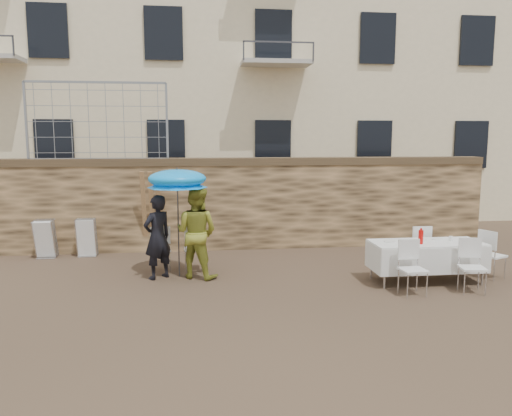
{
  "coord_description": "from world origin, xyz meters",
  "views": [
    {
      "loc": [
        -0.71,
        -7.17,
        2.75
      ],
      "look_at": [
        0.4,
        2.2,
        1.4
      ],
      "focal_mm": 35.0,
      "sensor_mm": 36.0,
      "label": 1
    }
  ],
  "objects": [
    {
      "name": "ground",
      "position": [
        0.0,
        0.0,
        0.0
      ],
      "size": [
        80.0,
        80.0,
        0.0
      ],
      "primitive_type": "plane",
      "color": "brown",
      "rests_on": "ground"
    },
    {
      "name": "stone_wall",
      "position": [
        0.0,
        5.0,
        1.1
      ],
      "size": [
        13.0,
        0.5,
        2.2
      ],
      "primitive_type": "cube",
      "color": "olive",
      "rests_on": "ground"
    },
    {
      "name": "apartment_building",
      "position": [
        0.0,
        12.0,
        7.5
      ],
      "size": [
        20.0,
        8.0,
        15.0
      ],
      "primitive_type": "cube",
      "color": "beige",
      "rests_on": "ground"
    },
    {
      "name": "chain_link_fence",
      "position": [
        -3.0,
        5.0,
        3.1
      ],
      "size": [
        3.2,
        0.06,
        1.8
      ],
      "primitive_type": null,
      "color": "gray",
      "rests_on": "stone_wall"
    },
    {
      "name": "man_suit",
      "position": [
        -1.49,
        2.47,
        0.82
      ],
      "size": [
        0.71,
        0.68,
        1.65
      ],
      "primitive_type": "imported",
      "rotation": [
        0.0,
        0.0,
        3.82
      ],
      "color": "black",
      "rests_on": "ground"
    },
    {
      "name": "woman_dress",
      "position": [
        -0.74,
        2.47,
        0.9
      ],
      "size": [
        1.09,
        1.01,
        1.8
      ],
      "primitive_type": "imported",
      "rotation": [
        0.0,
        0.0,
        2.66
      ],
      "color": "gold",
      "rests_on": "ground"
    },
    {
      "name": "umbrella",
      "position": [
        -1.09,
        2.57,
        1.88
      ],
      "size": [
        1.18,
        1.18,
        2.0
      ],
      "color": "#3F3F44",
      "rests_on": "ground"
    },
    {
      "name": "couple_chair_left",
      "position": [
        -1.49,
        3.02,
        0.48
      ],
      "size": [
        0.54,
        0.54,
        0.96
      ],
      "primitive_type": null,
      "rotation": [
        0.0,
        0.0,
        3.28
      ],
      "color": "white",
      "rests_on": "ground"
    },
    {
      "name": "couple_chair_right",
      "position": [
        -0.79,
        3.02,
        0.48
      ],
      "size": [
        0.5,
        0.5,
        0.96
      ],
      "primitive_type": null,
      "rotation": [
        0.0,
        0.0,
        3.19
      ],
      "color": "white",
      "rests_on": "ground"
    },
    {
      "name": "banquet_table",
      "position": [
        3.6,
        1.64,
        0.73
      ],
      "size": [
        2.1,
        0.85,
        0.78
      ],
      "color": "white",
      "rests_on": "ground"
    },
    {
      "name": "soda_bottle",
      "position": [
        3.4,
        1.49,
        0.91
      ],
      "size": [
        0.09,
        0.09,
        0.26
      ],
      "primitive_type": "cylinder",
      "color": "red",
      "rests_on": "banquet_table"
    },
    {
      "name": "table_chair_front_left",
      "position": [
        3.0,
        0.89,
        0.48
      ],
      "size": [
        0.51,
        0.51,
        0.96
      ],
      "primitive_type": null,
      "rotation": [
        0.0,
        0.0,
        0.08
      ],
      "color": "white",
      "rests_on": "ground"
    },
    {
      "name": "table_chair_front_right",
      "position": [
        4.1,
        0.89,
        0.48
      ],
      "size": [
        0.56,
        0.56,
        0.96
      ],
      "primitive_type": null,
      "rotation": [
        0.0,
        0.0,
        -0.19
      ],
      "color": "white",
      "rests_on": "ground"
    },
    {
      "name": "table_chair_back",
      "position": [
        3.8,
        2.44,
        0.48
      ],
      "size": [
        0.5,
        0.5,
        0.96
      ],
      "primitive_type": null,
      "rotation": [
        0.0,
        0.0,
        3.11
      ],
      "color": "white",
      "rests_on": "ground"
    },
    {
      "name": "table_chair_side",
      "position": [
        5.0,
        1.74,
        0.48
      ],
      "size": [
        0.63,
        0.63,
        0.96
      ],
      "primitive_type": null,
      "rotation": [
        0.0,
        0.0,
        1.98
      ],
      "color": "white",
      "rests_on": "ground"
    },
    {
      "name": "chair_stack_left",
      "position": [
        -4.16,
        4.54,
        0.46
      ],
      "size": [
        0.46,
        0.4,
        0.92
      ],
      "primitive_type": null,
      "color": "white",
      "rests_on": "ground"
    },
    {
      "name": "chair_stack_right",
      "position": [
        -3.26,
        4.54,
        0.46
      ],
      "size": [
        0.46,
        0.32,
        0.92
      ],
      "primitive_type": null,
      "color": "white",
      "rests_on": "ground"
    },
    {
      "name": "wood_planks",
      "position": [
        -1.66,
        4.61,
        1.0
      ],
      "size": [
        0.7,
        0.2,
        2.0
      ],
      "primitive_type": null,
      "color": "#A37749",
      "rests_on": "ground"
    }
  ]
}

